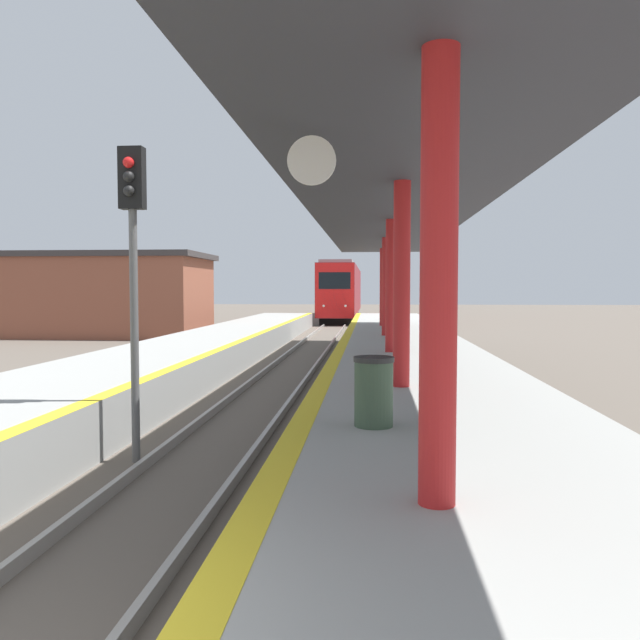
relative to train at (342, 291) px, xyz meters
The scene contains 5 objects.
train is the anchor object (origin of this frame).
signal_near 45.19m from the train, 91.25° to the right, with size 0.36×0.31×4.65m.
station_canopy 37.81m from the train, 85.41° to the right, with size 3.98×29.16×3.67m.
trash_bin 46.67m from the train, 86.88° to the right, with size 0.49×0.49×0.84m.
station_building 24.39m from the train, 120.30° to the right, with size 11.69×6.25×4.51m.
Camera 1 is at (2.51, -2.33, 2.59)m, focal length 35.00 mm.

